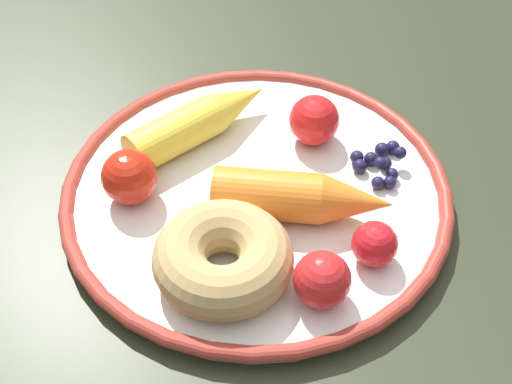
% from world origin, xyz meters
% --- Properties ---
extents(dining_table, '(0.96, 0.83, 0.75)m').
position_xyz_m(dining_table, '(0.00, 0.00, 0.65)').
color(dining_table, '#2B2F1E').
rests_on(dining_table, ground_plane).
extents(plate, '(0.31, 0.31, 0.02)m').
position_xyz_m(plate, '(0.00, 0.02, 0.76)').
color(plate, silver).
rests_on(plate, dining_table).
extents(carrot_orange, '(0.13, 0.11, 0.04)m').
position_xyz_m(carrot_orange, '(-0.02, 0.06, 0.78)').
color(carrot_orange, orange).
rests_on(carrot_orange, plate).
extents(carrot_yellow, '(0.14, 0.05, 0.03)m').
position_xyz_m(carrot_yellow, '(0.00, -0.06, 0.78)').
color(carrot_yellow, yellow).
rests_on(carrot_yellow, plate).
extents(donut, '(0.14, 0.14, 0.04)m').
position_xyz_m(donut, '(0.06, 0.08, 0.78)').
color(donut, tan).
rests_on(donut, plate).
extents(blueberry_pile, '(0.05, 0.05, 0.02)m').
position_xyz_m(blueberry_pile, '(-0.10, 0.05, 0.77)').
color(blueberry_pile, '#191638').
rests_on(blueberry_pile, plate).
extents(tomato_near, '(0.04, 0.04, 0.04)m').
position_xyz_m(tomato_near, '(-0.07, -0.01, 0.78)').
color(tomato_near, red).
rests_on(tomato_near, plate).
extents(tomato_mid, '(0.03, 0.03, 0.03)m').
position_xyz_m(tomato_mid, '(-0.03, 0.12, 0.78)').
color(tomato_mid, red).
rests_on(tomato_mid, plate).
extents(tomato_far, '(0.04, 0.04, 0.04)m').
position_xyz_m(tomato_far, '(0.02, 0.13, 0.78)').
color(tomato_far, red).
rests_on(tomato_far, plate).
extents(tomato_extra, '(0.04, 0.04, 0.04)m').
position_xyz_m(tomato_extra, '(0.08, -0.03, 0.79)').
color(tomato_extra, red).
rests_on(tomato_extra, plate).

